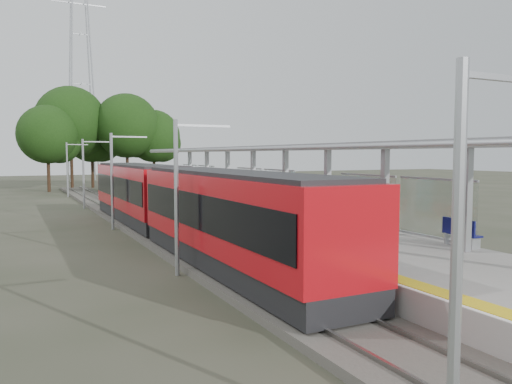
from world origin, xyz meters
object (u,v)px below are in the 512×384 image
at_px(bench_far, 197,188).
at_px(info_pillar_near, 312,207).
at_px(info_pillar_far, 202,187).
at_px(bench_near, 460,232).
at_px(train, 174,200).
at_px(bench_mid, 283,203).
at_px(litter_bin, 253,201).

distance_m(bench_far, info_pillar_near, 19.06).
relative_size(bench_far, info_pillar_far, 0.85).
xyz_separation_m(bench_near, info_pillar_far, (-1.05, 23.03, 0.22)).
distance_m(bench_near, bench_far, 26.16).
bearing_deg(train, bench_mid, 13.55).
height_order(bench_near, bench_far, bench_near).
bearing_deg(bench_near, info_pillar_far, 95.52).
xyz_separation_m(bench_near, bench_far, (-0.40, 26.16, -0.02)).
bearing_deg(info_pillar_near, train, 168.23).
bearing_deg(bench_mid, litter_bin, 123.30).
xyz_separation_m(train, bench_mid, (6.84, 1.65, -0.57)).
relative_size(bench_near, info_pillar_near, 0.80).
bearing_deg(info_pillar_far, bench_mid, -96.57).
distance_m(train, info_pillar_near, 6.49).
height_order(info_pillar_near, litter_bin, info_pillar_near).
bearing_deg(info_pillar_far, train, -126.65).
height_order(train, info_pillar_near, train).
distance_m(train, bench_near, 12.69).
bearing_deg(litter_bin, bench_mid, -71.56).
xyz_separation_m(train, info_pillar_far, (6.01, 12.49, -0.31)).
bearing_deg(info_pillar_near, bench_mid, 95.20).
height_order(train, info_pillar_far, train).
xyz_separation_m(bench_mid, bench_far, (-0.18, 13.97, 0.02)).
height_order(bench_mid, info_pillar_far, info_pillar_far).
bearing_deg(info_pillar_near, bench_far, 106.39).
bearing_deg(bench_mid, bench_near, -74.11).
distance_m(bench_far, info_pillar_far, 3.21).
xyz_separation_m(bench_near, info_pillar_near, (-1.53, 7.14, 0.27)).
height_order(train, bench_far, train).
xyz_separation_m(bench_far, info_pillar_far, (-0.65, -3.13, 0.24)).
bearing_deg(litter_bin, info_pillar_far, 90.51).
height_order(bench_near, info_pillar_far, info_pillar_far).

